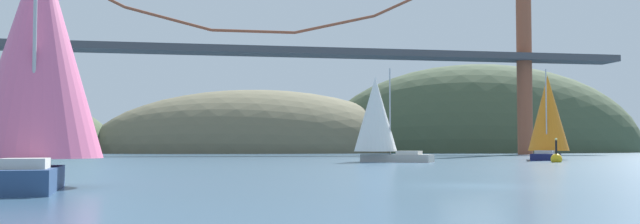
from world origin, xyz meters
name	(u,v)px	position (x,y,z in m)	size (l,w,h in m)	color
ground_plane	(472,186)	(0.00, 0.00, 0.00)	(360.00, 360.00, 0.00)	#385670
headland_right	(484,152)	(60.00, 135.00, 0.00)	(82.22, 44.00, 42.91)	#425138
headland_center	(259,153)	(5.00, 135.00, 0.00)	(76.15, 44.00, 28.76)	#6B664C
suspension_bridge	(254,43)	(0.00, 95.00, 19.42)	(137.17, 6.00, 42.37)	brown
sailboat_orange_sail	(548,116)	(29.88, 48.57, 5.03)	(7.98, 9.29, 10.39)	#191E4C
sailboat_pink_spinnaker	(39,55)	(-17.18, 2.05, 5.21)	(5.42, 8.39, 10.09)	navy
sailboat_white_mainsail	(377,117)	(7.48, 41.70, 4.47)	(8.32, 7.25, 9.38)	#B7B2A8
channel_buoy	(556,159)	(24.34, 36.89, 0.37)	(1.10, 1.10, 2.64)	gold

